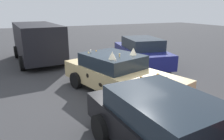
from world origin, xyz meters
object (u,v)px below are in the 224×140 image
art_car_decorated (118,74)px  parked_sedan_behind_right (173,132)px  parked_van_row_back_far (37,41)px  parked_sedan_row_back_far (141,52)px

art_car_decorated → parked_sedan_behind_right: (-3.61, 0.62, 0.00)m
parked_van_row_back_far → parked_sedan_behind_right: size_ratio=1.15×
art_car_decorated → parked_sedan_behind_right: art_car_decorated is taller
parked_sedan_behind_right → art_car_decorated: bearing=165.7°
parked_van_row_back_far → parked_sedan_row_back_far: bearing=50.5°
parked_sedan_row_back_far → parked_sedan_behind_right: bearing=162.8°
parked_van_row_back_far → parked_sedan_behind_right: parked_van_row_back_far is taller
art_car_decorated → parked_sedan_row_back_far: bearing=119.2°
art_car_decorated → parked_sedan_behind_right: bearing=-26.1°
art_car_decorated → parked_sedan_row_back_far: art_car_decorated is taller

